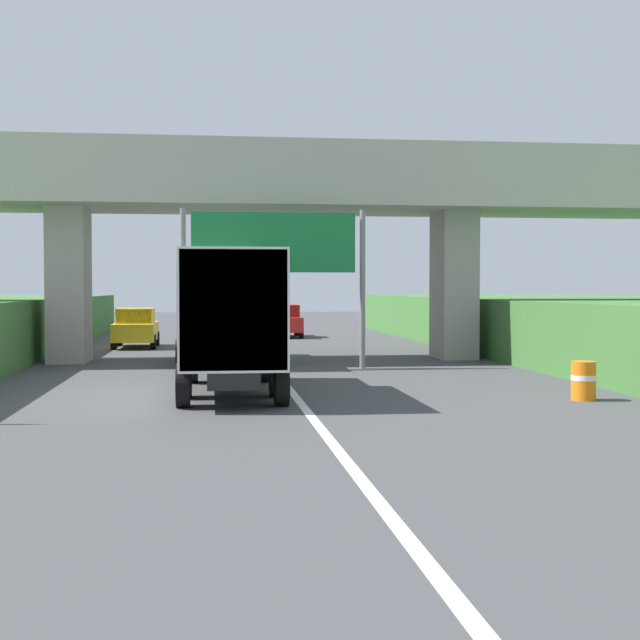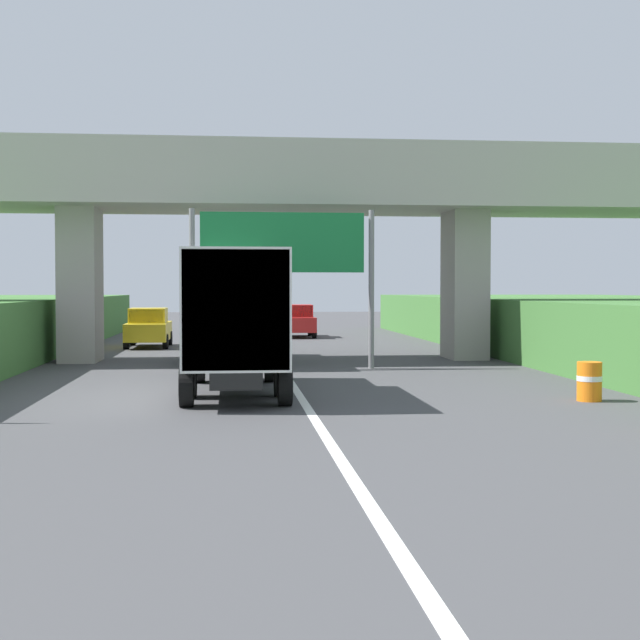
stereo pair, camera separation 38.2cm
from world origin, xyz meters
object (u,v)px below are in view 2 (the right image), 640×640
Objects in this scene: construction_barrel_3 at (589,381)px; overhead_highway_sign at (283,252)px; truck_silver at (235,315)px; car_red at (297,321)px; car_yellow at (149,328)px; truck_white at (224,307)px.

overhead_highway_sign is at bearing 126.99° from construction_barrel_3.
construction_barrel_3 is (8.07, -2.14, -1.47)m from truck_silver.
construction_barrel_3 is (6.54, -8.68, -3.27)m from overhead_highway_sign.
truck_silver reaches higher than construction_barrel_3.
car_red is at bearing 82.43° from truck_silver.
truck_silver is at bearing -97.57° from car_red.
car_red is at bearing 84.44° from overhead_highway_sign.
construction_barrel_3 is at bearing -80.21° from car_red.
truck_silver is at bearing -78.24° from car_yellow.
overhead_highway_sign is at bearing 76.80° from truck_silver.
truck_white reaches higher than car_red.
truck_silver and truck_white have the same top height.
truck_white is (-0.36, 9.34, 0.00)m from truck_silver.
overhead_highway_sign is at bearing -95.56° from car_red.
truck_white is 16.33m from car_red.
car_red is at bearing 76.85° from truck_white.
overhead_highway_sign reaches higher than truck_white.
construction_barrel_3 is (11.77, -19.91, -0.40)m from car_yellow.
overhead_highway_sign is at bearing -55.99° from truck_white.
car_red is 4.56× the size of construction_barrel_3.
car_red reaches higher than construction_barrel_3.
car_red is (3.35, 25.21, -1.08)m from truck_silver.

